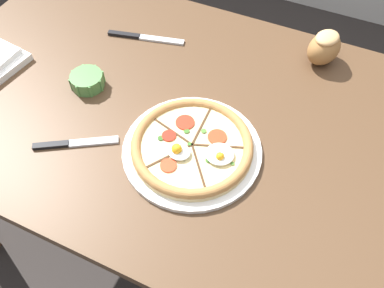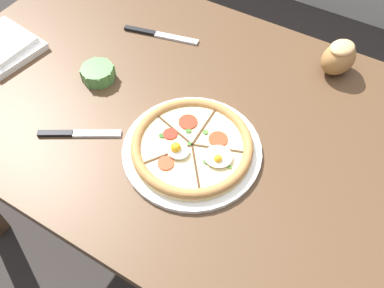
% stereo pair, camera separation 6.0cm
% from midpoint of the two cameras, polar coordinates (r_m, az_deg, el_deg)
% --- Properties ---
extents(ground_plane, '(12.00, 12.00, 0.00)m').
position_cam_midpoint_polar(ground_plane, '(1.70, 0.99, -12.43)').
color(ground_plane, '#2D2826').
extents(dining_table, '(1.48, 0.88, 0.76)m').
position_cam_midpoint_polar(dining_table, '(1.13, 1.46, 1.51)').
color(dining_table, '#513823').
rests_on(dining_table, ground_plane).
extents(pizza, '(0.33, 0.33, 0.05)m').
position_cam_midpoint_polar(pizza, '(0.96, 1.80, -0.49)').
color(pizza, white).
rests_on(pizza, dining_table).
extents(ramekin_bowl, '(0.09, 0.09, 0.04)m').
position_cam_midpoint_polar(ramekin_bowl, '(1.14, -11.61, 9.68)').
color(ramekin_bowl, '#4C8442').
rests_on(ramekin_bowl, dining_table).
extents(napkin_folded, '(0.23, 0.20, 0.04)m').
position_cam_midpoint_polar(napkin_folded, '(1.32, -24.04, 12.51)').
color(napkin_folded, white).
rests_on(napkin_folded, dining_table).
extents(bread_piece_near, '(0.11, 0.13, 0.10)m').
position_cam_midpoint_polar(bread_piece_near, '(1.20, 21.30, 11.25)').
color(bread_piece_near, '#A3703D').
rests_on(bread_piece_near, dining_table).
extents(knife_main, '(0.23, 0.07, 0.01)m').
position_cam_midpoint_polar(knife_main, '(1.27, -3.15, 15.02)').
color(knife_main, silver).
rests_on(knife_main, dining_table).
extents(knife_spare, '(0.18, 0.12, 0.01)m').
position_cam_midpoint_polar(knife_spare, '(1.03, -14.08, 1.36)').
color(knife_spare, silver).
rests_on(knife_spare, dining_table).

